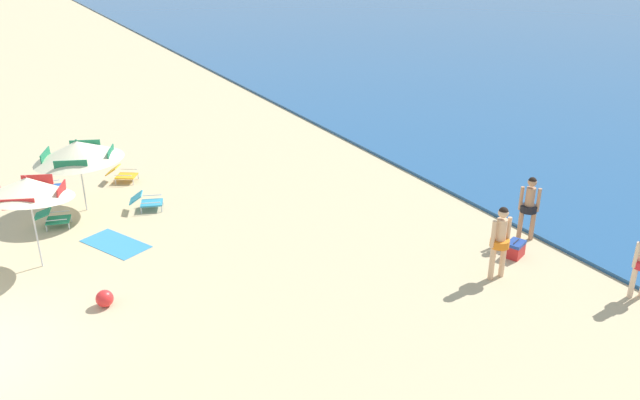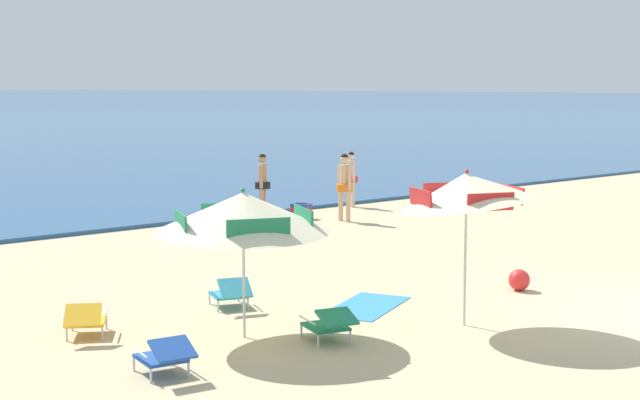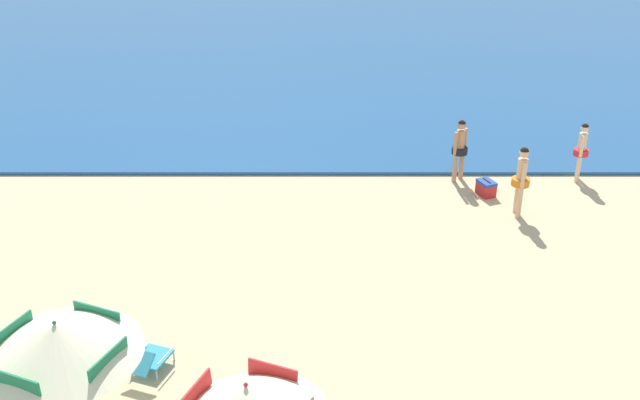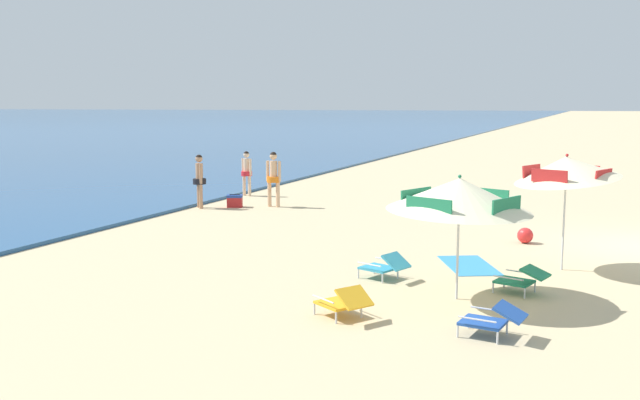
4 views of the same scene
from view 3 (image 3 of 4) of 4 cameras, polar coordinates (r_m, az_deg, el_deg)
beach_umbrella_striped_main at (r=11.47m, az=-19.68°, el=-10.18°), size 3.33×3.34×2.13m
lounge_chair_facing_sea at (r=13.28m, az=-13.23°, el=-11.89°), size 0.81×1.02×0.53m
person_standing_near_shore at (r=18.37m, az=15.27°, el=1.77°), size 0.44×0.53×1.78m
person_standing_beside at (r=20.00m, az=10.75°, el=4.13°), size 0.42×0.42×1.72m
person_wading_in at (r=20.87m, az=19.55°, el=3.83°), size 0.40×0.46×1.62m
cooler_box at (r=19.58m, az=12.70°, el=0.93°), size 0.51×0.59×0.43m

